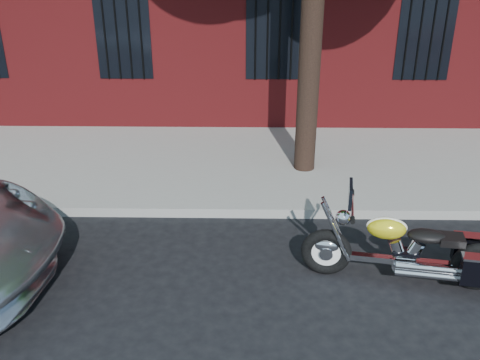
{
  "coord_description": "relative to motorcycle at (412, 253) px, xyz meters",
  "views": [
    {
      "loc": [
        -0.48,
        -5.78,
        3.89
      ],
      "look_at": [
        -0.6,
        0.8,
        0.86
      ],
      "focal_mm": 40.0,
      "sensor_mm": 36.0,
      "label": 1
    }
  ],
  "objects": [
    {
      "name": "ground",
      "position": [
        -1.49,
        0.3,
        -0.43
      ],
      "size": [
        120.0,
        120.0,
        0.0
      ],
      "primitive_type": "plane",
      "color": "black",
      "rests_on": "ground"
    },
    {
      "name": "curb",
      "position": [
        -1.49,
        1.68,
        -0.35
      ],
      "size": [
        40.0,
        0.16,
        0.15
      ],
      "primitive_type": "cube",
      "color": "gray",
      "rests_on": "ground"
    },
    {
      "name": "sidewalk",
      "position": [
        -1.49,
        3.56,
        -0.35
      ],
      "size": [
        40.0,
        3.6,
        0.15
      ],
      "primitive_type": "cube",
      "color": "gray",
      "rests_on": "ground"
    },
    {
      "name": "motorcycle",
      "position": [
        0.0,
        0.0,
        0.0
      ],
      "size": [
        2.44,
        0.97,
        1.27
      ],
      "rotation": [
        0.0,
        0.0,
        -0.17
      ],
      "color": "black",
      "rests_on": "ground"
    }
  ]
}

